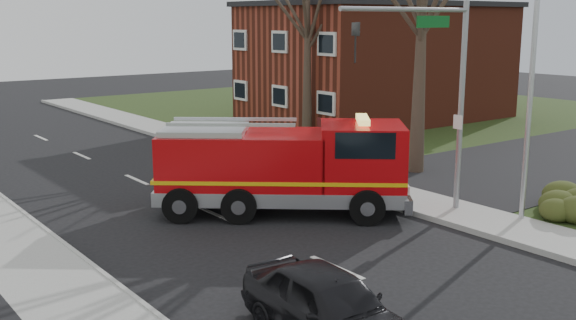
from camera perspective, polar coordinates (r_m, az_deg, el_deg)
ground at (r=17.46m, az=4.14°, el=-9.09°), size 120.00×120.00×0.00m
sidewalk_right at (r=21.82m, az=16.56°, el=-5.04°), size 2.40×80.00×0.15m
brick_building at (r=42.52m, az=7.61°, el=8.28°), size 15.40×10.40×7.25m
health_center_sign at (r=33.06m, az=3.65°, el=2.51°), size 0.12×2.00×1.40m
hedge_corner at (r=23.44m, az=22.70°, el=-3.04°), size 2.80×2.00×0.90m
bare_tree_far at (r=34.87m, az=1.67°, el=12.27°), size 5.25×5.25×10.50m
traffic_signal_mast at (r=21.13m, az=12.40°, el=7.45°), size 5.29×0.18×6.80m
streetlight_pole at (r=21.49m, az=19.85°, el=6.67°), size 1.48×0.16×8.40m
fire_engine at (r=21.87m, az=-0.25°, el=-0.80°), size 7.81×7.07×3.18m
parked_car_maroon at (r=13.40m, az=3.48°, el=-12.31°), size 2.02×4.49×1.50m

